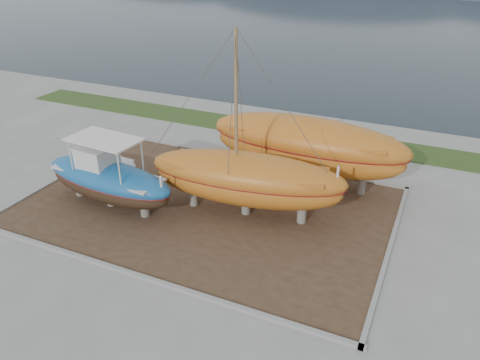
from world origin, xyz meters
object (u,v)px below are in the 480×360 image
at_px(orange_sailboat, 246,129).
at_px(blue_caique, 107,173).
at_px(white_dinghy, 107,165).
at_px(orange_bare_hull, 306,152).

bearing_deg(orange_sailboat, blue_caique, -169.49).
bearing_deg(blue_caique, white_dinghy, 136.04).
bearing_deg(orange_bare_hull, blue_caique, -139.88).
height_order(blue_caique, white_dinghy, blue_caique).
height_order(orange_sailboat, orange_bare_hull, orange_sailboat).
bearing_deg(white_dinghy, blue_caique, -46.71).
distance_m(blue_caique, orange_sailboat, 7.40).
bearing_deg(orange_sailboat, white_dinghy, 169.10).
height_order(blue_caique, orange_sailboat, orange_sailboat).
distance_m(white_dinghy, orange_sailboat, 9.78).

